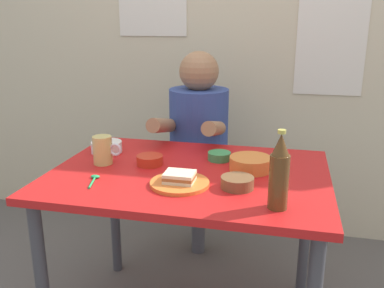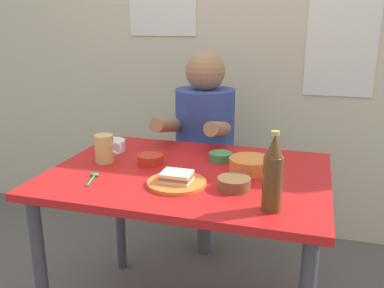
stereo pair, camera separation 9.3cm
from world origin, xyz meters
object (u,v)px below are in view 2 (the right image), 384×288
(beer_mug, at_px, (105,149))
(plate_orange, at_px, (178,183))
(stool, at_px, (204,197))
(dining_table, at_px, (189,193))
(dip_bowl_green, at_px, (221,156))
(beer_bottle, at_px, (273,175))
(sandwich, at_px, (178,177))
(person_seated, at_px, (204,127))

(beer_mug, bearing_deg, plate_orange, -22.70)
(stool, bearing_deg, plate_orange, -82.55)
(dining_table, distance_m, stool, 0.70)
(dip_bowl_green, bearing_deg, beer_bottle, -58.79)
(sandwich, xyz_separation_m, beer_bottle, (0.35, -0.12, 0.09))
(stool, relative_size, sandwich, 4.09)
(person_seated, height_order, beer_bottle, person_seated)
(stool, relative_size, beer_bottle, 1.72)
(stool, bearing_deg, dip_bowl_green, -67.44)
(dip_bowl_green, bearing_deg, person_seated, 113.06)
(stool, distance_m, plate_orange, 0.88)
(stool, distance_m, beer_mug, 0.82)
(stool, xyz_separation_m, person_seated, (0.00, -0.01, 0.42))
(plate_orange, distance_m, beer_mug, 0.41)
(person_seated, height_order, dip_bowl_green, person_seated)
(beer_mug, bearing_deg, person_seated, 65.71)
(dining_table, bearing_deg, dip_bowl_green, 60.70)
(plate_orange, bearing_deg, sandwich, 180.00)
(dining_table, height_order, stool, dining_table)
(dining_table, relative_size, dip_bowl_green, 11.00)
(dining_table, bearing_deg, beer_mug, 178.76)
(stool, height_order, sandwich, sandwich)
(beer_mug, distance_m, dip_bowl_green, 0.50)
(dining_table, relative_size, person_seated, 1.53)
(dining_table, relative_size, stool, 2.44)
(dining_table, bearing_deg, sandwich, -88.40)
(person_seated, xyz_separation_m, dip_bowl_green, (0.19, -0.45, -0.01))
(stool, height_order, person_seated, person_seated)
(stool, xyz_separation_m, beer_mug, (-0.28, -0.62, 0.45))
(sandwich, bearing_deg, stool, 97.45)
(beer_bottle, xyz_separation_m, dip_bowl_green, (-0.26, 0.43, -0.10))
(person_seated, bearing_deg, stool, 90.00)
(plate_orange, bearing_deg, stool, 97.45)
(stool, xyz_separation_m, sandwich, (0.10, -0.78, 0.42))
(beer_bottle, bearing_deg, stool, 116.92)
(sandwich, distance_m, beer_bottle, 0.38)
(plate_orange, relative_size, sandwich, 2.00)
(plate_orange, height_order, beer_bottle, beer_bottle)
(stool, height_order, plate_orange, plate_orange)
(plate_orange, distance_m, sandwich, 0.02)
(plate_orange, bearing_deg, beer_bottle, -18.32)
(dining_table, relative_size, plate_orange, 5.00)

